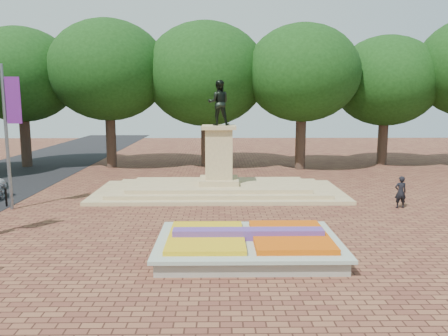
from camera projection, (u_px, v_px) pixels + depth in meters
The scene contains 5 objects.
ground at pixel (219, 237), 17.16m from camera, with size 90.00×90.00×0.00m, color brown.
flower_bed at pixel (249, 244), 15.14m from camera, with size 6.30×4.30×0.91m.
monument at pixel (219, 178), 24.93m from camera, with size 14.00×6.00×6.40m.
tree_row_back at pixel (249, 82), 33.94m from camera, with size 44.80×8.80×10.43m.
pedestrian at pixel (401, 192), 21.60m from camera, with size 0.59×0.38×1.60m, color black.
Camera 1 is at (-0.03, -16.54, 5.32)m, focal length 35.00 mm.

